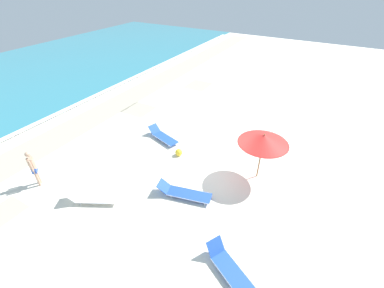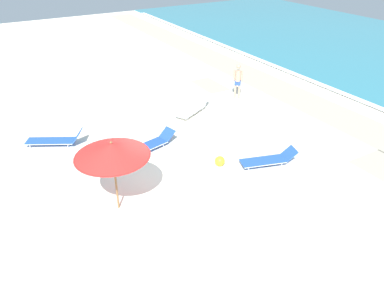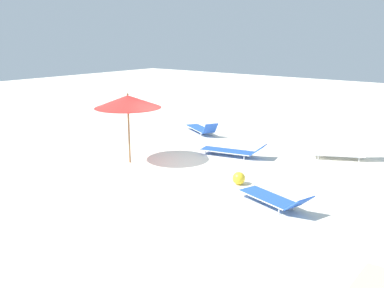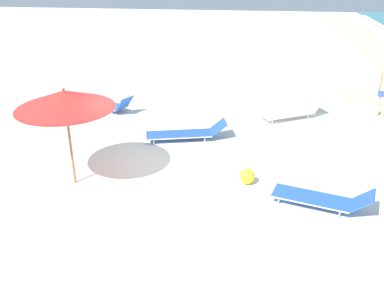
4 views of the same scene
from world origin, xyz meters
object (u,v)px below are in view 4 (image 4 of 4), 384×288
(beach_umbrella, at_px, (65,100))
(sun_lounger_beside_umbrella, at_px, (322,198))
(sun_lounger_near_water_left, at_px, (106,103))
(sun_lounger_under_umbrella, at_px, (187,133))
(sun_lounger_near_water_right, at_px, (293,112))
(beach_ball, at_px, (247,176))

(beach_umbrella, bearing_deg, sun_lounger_beside_umbrella, 85.75)
(sun_lounger_beside_umbrella, xyz_separation_m, sun_lounger_near_water_left, (-5.39, -6.35, 0.00))
(beach_umbrella, height_order, sun_lounger_beside_umbrella, beach_umbrella)
(sun_lounger_under_umbrella, xyz_separation_m, sun_lounger_near_water_right, (-2.09, 3.20, 0.01))
(sun_lounger_beside_umbrella, distance_m, sun_lounger_near_water_left, 8.33)
(sun_lounger_under_umbrella, bearing_deg, sun_lounger_near_water_left, -138.90)
(sun_lounger_near_water_right, bearing_deg, sun_lounger_beside_umbrella, -26.39)
(sun_lounger_near_water_right, bearing_deg, sun_lounger_near_water_left, -118.51)
(sun_lounger_beside_umbrella, xyz_separation_m, beach_ball, (-0.84, -1.58, -0.03))
(sun_lounger_under_umbrella, distance_m, beach_ball, 2.91)
(sun_lounger_beside_umbrella, height_order, sun_lounger_near_water_right, sun_lounger_near_water_right)
(beach_umbrella, height_order, sun_lounger_near_water_right, beach_umbrella)
(sun_lounger_beside_umbrella, distance_m, beach_ball, 1.78)
(beach_umbrella, relative_size, sun_lounger_near_water_left, 1.04)
(sun_lounger_near_water_left, xyz_separation_m, beach_ball, (4.55, 4.78, -0.03))
(beach_umbrella, xyz_separation_m, beach_ball, (-0.42, 4.03, -1.87))
(sun_lounger_under_umbrella, xyz_separation_m, sun_lounger_beside_umbrella, (3.19, 3.30, 0.01))
(sun_lounger_under_umbrella, relative_size, sun_lounger_near_water_left, 1.06)
(sun_lounger_under_umbrella, relative_size, sun_lounger_near_water_right, 1.12)
(beach_umbrella, relative_size, beach_ball, 6.35)
(beach_umbrella, bearing_deg, beach_ball, 95.96)
(sun_lounger_under_umbrella, height_order, sun_lounger_near_water_left, sun_lounger_near_water_left)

